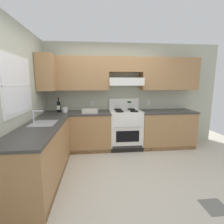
% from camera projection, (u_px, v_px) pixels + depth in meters
% --- Properties ---
extents(ground_plane, '(7.04, 7.04, 0.00)m').
position_uv_depth(ground_plane, '(117.00, 175.00, 2.89)').
color(ground_plane, beige).
extents(floor_accent_tile, '(0.30, 0.30, 0.01)m').
position_uv_depth(floor_accent_tile, '(215.00, 207.00, 2.15)').
color(floor_accent_tile, slate).
rests_on(floor_accent_tile, ground_plane).
extents(wall_back, '(4.68, 0.57, 2.55)m').
position_uv_depth(wall_back, '(126.00, 87.00, 4.17)').
color(wall_back, '#B7BAA3').
rests_on(wall_back, ground_plane).
extents(wall_left, '(0.47, 4.00, 2.55)m').
position_uv_depth(wall_left, '(20.00, 98.00, 2.73)').
color(wall_left, '#B7BAA3').
rests_on(wall_left, ground_plane).
extents(counter_back_run, '(3.60, 0.65, 0.91)m').
position_uv_depth(counter_back_run, '(120.00, 130.00, 4.05)').
color(counter_back_run, '#A87A4C').
rests_on(counter_back_run, ground_plane).
extents(counter_left_run, '(0.63, 1.91, 1.13)m').
position_uv_depth(counter_left_run, '(41.00, 154.00, 2.69)').
color(counter_left_run, '#A87A4C').
rests_on(counter_left_run, ground_plane).
extents(stove, '(0.76, 0.62, 1.20)m').
position_uv_depth(stove, '(125.00, 129.00, 4.07)').
color(stove, white).
rests_on(stove, ground_plane).
extents(wine_bottle, '(0.08, 0.08, 0.35)m').
position_uv_depth(wine_bottle, '(59.00, 106.00, 3.90)').
color(wine_bottle, black).
rests_on(wine_bottle, counter_back_run).
extents(bowl, '(0.35, 0.26, 0.08)m').
position_uv_depth(bowl, '(90.00, 112.00, 3.81)').
color(bowl, beige).
rests_on(bowl, counter_back_run).
extents(paper_towel_roll, '(0.12, 0.12, 0.12)m').
position_uv_depth(paper_towel_roll, '(65.00, 110.00, 3.88)').
color(paper_towel_roll, white).
rests_on(paper_towel_roll, counter_back_run).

